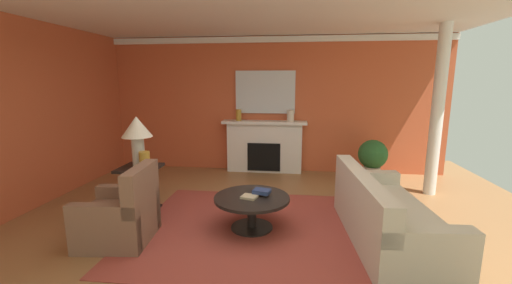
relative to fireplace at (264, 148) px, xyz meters
name	(u,v)px	position (x,y,z in m)	size (l,w,h in m)	color
ground_plane	(248,231)	(0.07, -2.90, -0.53)	(8.83, 8.83, 0.00)	olive
wall_fireplace	(269,105)	(0.07, 0.21, 0.91)	(7.39, 0.12, 2.88)	#C65633
wall_window	(15,117)	(-3.39, -2.60, 0.91)	(0.12, 6.69, 2.88)	#C65633
ceiling_panel	(250,3)	(0.07, -2.60, 2.38)	(7.39, 6.69, 0.06)	white
crown_moulding	(269,39)	(0.07, 0.13, 2.27)	(7.39, 0.08, 0.12)	white
area_rug	(252,228)	(0.11, -2.80, -0.52)	(3.09, 2.71, 0.01)	#993D33
fireplace	(264,148)	(0.00, 0.00, 0.00)	(1.80, 0.35, 1.11)	white
mantel_mirror	(265,92)	(0.00, 0.12, 1.18)	(1.27, 0.04, 0.90)	silver
sofa	(385,218)	(1.77, -2.94, -0.23)	(1.06, 2.16, 0.85)	beige
armchair_near_window	(121,217)	(-1.44, -3.33, -0.22)	(0.87, 0.87, 0.95)	brown
coffee_table	(252,205)	(0.11, -2.80, -0.20)	(1.00, 1.00, 0.45)	black
side_table	(141,186)	(-1.63, -2.43, -0.13)	(0.56, 0.56, 0.70)	black
table_lamp	(137,132)	(-1.63, -2.43, 0.69)	(0.44, 0.44, 0.75)	beige
vase_mantel_left	(239,115)	(-0.55, -0.05, 0.71)	(0.11, 0.11, 0.24)	#B7892D
vase_mantel_right	(291,116)	(0.55, -0.05, 0.70)	(0.15, 0.15, 0.24)	beige
vase_on_side_table	(145,160)	(-1.48, -2.55, 0.30)	(0.15, 0.15, 0.26)	#B7892D
book_red_cover	(249,197)	(0.08, -2.85, -0.07)	(0.20, 0.17, 0.03)	tan
book_art_folio	(262,191)	(0.23, -2.74, -0.02)	(0.22, 0.16, 0.05)	navy
potted_plant	(373,157)	(2.16, -0.46, -0.04)	(0.56, 0.56, 0.83)	#BCB29E
column_white	(437,112)	(3.02, -1.05, 0.91)	(0.20, 0.20, 2.88)	white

